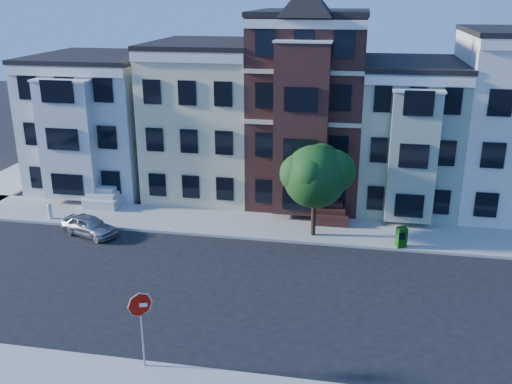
% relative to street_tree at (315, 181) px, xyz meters
% --- Properties ---
extents(ground, '(120.00, 120.00, 0.00)m').
position_rel_street_tree_xyz_m(ground, '(-1.11, -7.08, -3.41)').
color(ground, black).
extents(far_sidewalk, '(60.00, 4.00, 0.15)m').
position_rel_street_tree_xyz_m(far_sidewalk, '(-1.11, 0.92, -3.34)').
color(far_sidewalk, '#9E9B93').
rests_on(far_sidewalk, ground).
extents(house_white, '(8.00, 9.00, 9.00)m').
position_rel_street_tree_xyz_m(house_white, '(-16.11, 7.42, 1.09)').
color(house_white, silver).
rests_on(house_white, ground).
extents(house_yellow, '(7.00, 9.00, 10.00)m').
position_rel_street_tree_xyz_m(house_yellow, '(-8.11, 7.42, 1.59)').
color(house_yellow, beige).
rests_on(house_yellow, ground).
extents(house_brown, '(7.00, 9.00, 12.00)m').
position_rel_street_tree_xyz_m(house_brown, '(-1.11, 7.42, 2.59)').
color(house_brown, '#3A1C17').
rests_on(house_brown, ground).
extents(house_green, '(6.00, 9.00, 9.00)m').
position_rel_street_tree_xyz_m(house_green, '(5.39, 7.42, 1.09)').
color(house_green, '#98A88C').
rests_on(house_green, ground).
extents(street_tree, '(6.99, 6.99, 6.53)m').
position_rel_street_tree_xyz_m(street_tree, '(0.00, 0.00, 0.00)').
color(street_tree, '#1C4C18').
rests_on(street_tree, far_sidewalk).
extents(parked_car, '(3.81, 2.52, 1.21)m').
position_rel_street_tree_xyz_m(parked_car, '(-12.77, -2.10, -2.81)').
color(parked_car, '#A6A7AD').
rests_on(parked_car, ground).
extents(newspaper_box, '(0.63, 0.60, 1.13)m').
position_rel_street_tree_xyz_m(newspaper_box, '(4.89, -0.78, -2.70)').
color(newspaper_box, '#11520B').
rests_on(newspaper_box, far_sidewalk).
extents(fire_hydrant, '(0.35, 0.35, 0.78)m').
position_rel_street_tree_xyz_m(fire_hydrant, '(-16.16, -0.46, -2.87)').
color(fire_hydrant, silver).
rests_on(fire_hydrant, far_sidewalk).
extents(stop_sign, '(0.94, 0.45, 3.46)m').
position_rel_street_tree_xyz_m(stop_sign, '(-5.08, -13.38, -1.53)').
color(stop_sign, '#B70700').
rests_on(stop_sign, near_sidewalk).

